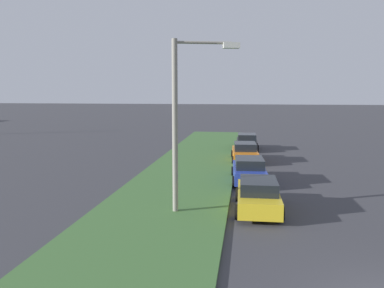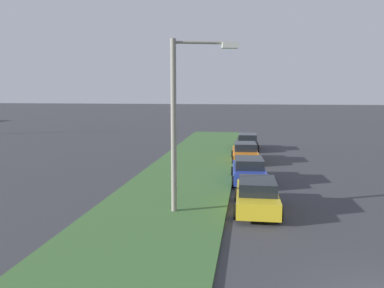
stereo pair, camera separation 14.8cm
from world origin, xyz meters
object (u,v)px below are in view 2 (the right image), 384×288
at_px(parked_car_black, 247,142).
at_px(streetlight, 182,114).
at_px(parked_car_blue, 249,170).
at_px(parked_car_yellow, 257,195).
at_px(parked_car_orange, 245,152).

distance_m(parked_car_black, streetlight, 19.65).
height_order(parked_car_blue, parked_car_black, same).
bearing_deg(parked_car_yellow, parked_car_black, 0.61).
height_order(parked_car_orange, streetlight, streetlight).
bearing_deg(streetlight, parked_car_blue, -24.62).
bearing_deg(parked_car_blue, parked_car_orange, -0.80).
xyz_separation_m(parked_car_yellow, parked_car_blue, (5.46, 0.38, 0.00)).
xyz_separation_m(parked_car_orange, streetlight, (-12.99, 2.58, 3.67)).
relative_size(parked_car_yellow, parked_car_black, 1.00).
bearing_deg(parked_car_orange, streetlight, 165.40).
bearing_deg(parked_car_yellow, parked_car_blue, 2.87).
distance_m(parked_car_blue, parked_car_orange, 6.72).
distance_m(parked_car_yellow, parked_car_orange, 12.20).
distance_m(parked_car_orange, streetlight, 13.74).
bearing_deg(parked_car_black, parked_car_orange, 177.20).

